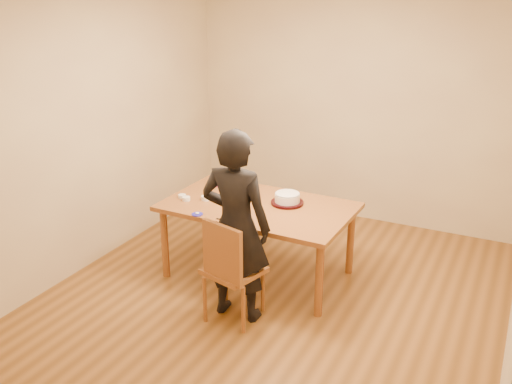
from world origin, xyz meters
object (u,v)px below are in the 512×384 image
at_px(dining_chair, 234,270).
at_px(person, 236,226).
at_px(dining_table, 258,207).
at_px(cake_plate, 287,203).
at_px(cake, 287,198).

bearing_deg(dining_chair, person, 105.12).
bearing_deg(person, dining_table, -81.00).
bearing_deg(cake_plate, person, -95.89).
xyz_separation_m(cake_plate, person, (-0.09, -0.87, 0.08)).
bearing_deg(cake_plate, dining_table, -149.04).
xyz_separation_m(dining_chair, cake, (0.09, 0.92, 0.36)).
xyz_separation_m(dining_chair, cake_plate, (0.09, 0.92, 0.31)).
distance_m(dining_chair, cake, 0.99).
distance_m(cake_plate, person, 0.88).
bearing_deg(cake_plate, cake, 0.00).
distance_m(dining_table, cake, 0.29).
distance_m(cake_plate, cake, 0.05).
xyz_separation_m(cake, person, (-0.09, -0.87, 0.03)).
relative_size(dining_chair, cake_plate, 1.37).
bearing_deg(dining_chair, dining_table, 116.08).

